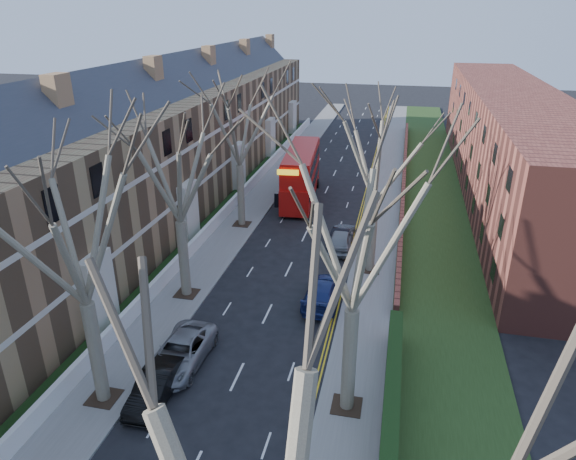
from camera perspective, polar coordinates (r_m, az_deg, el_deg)
The scene contains 17 objects.
pavement_left at distance 54.39m, azimuth -1.95°, elevation 5.01°, with size 3.00×102.00×0.12m, color slate.
pavement_right at distance 52.79m, azimuth 10.79°, elevation 4.02°, with size 3.00×102.00×0.12m, color slate.
terrace_left at distance 48.22m, azimuth -13.43°, elevation 8.75°, with size 9.70×78.00×13.60m.
flats_right at distance 56.23m, azimuth 23.24°, elevation 8.97°, with size 13.97×54.00×10.00m.
front_wall_left at distance 47.44m, azimuth -6.32°, elevation 2.78°, with size 0.30×78.00×1.00m.
grass_verge_right at distance 52.85m, azimuth 15.67°, elevation 3.67°, with size 6.00×102.00×0.06m.
tree_left_mid at distance 22.58m, azimuth -22.98°, elevation 1.58°, with size 10.50×10.50×14.71m.
tree_left_far at distance 30.86m, azimuth -12.49°, elevation 7.85°, with size 10.15×10.15×14.22m.
tree_left_dist at distance 41.68m, azimuth -5.61°, elevation 12.70°, with size 10.50×10.50×14.71m.
tree_right_mid at distance 20.46m, azimuth 7.72°, elevation 1.12°, with size 10.50×10.50×14.71m.
tree_right_far at distance 33.89m, azimuth 10.04°, elevation 9.42°, with size 10.15×10.15×14.22m.
double_decker_bus at distance 49.81m, azimuth 1.47°, elevation 6.08°, with size 3.69×11.84×4.85m.
car_left_mid at distance 26.27m, azimuth -14.58°, elevation -16.51°, with size 1.49×4.26×1.40m, color black.
car_left_far at distance 28.12m, azimuth -11.78°, elevation -13.11°, with size 2.43×5.28×1.47m, color gray.
car_right_near at distance 32.74m, azimuth 3.90°, elevation -6.87°, with size 2.11×5.19×1.51m, color navy.
car_right_mid at distance 39.89m, azimuth 5.85°, elevation -1.09°, with size 1.81×4.50×1.53m, color gray.
car_right_far at distance 41.19m, azimuth 6.04°, elevation -0.45°, with size 1.39×3.98×1.31m, color black.
Camera 1 is at (7.14, -10.90, 17.26)m, focal length 32.00 mm.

